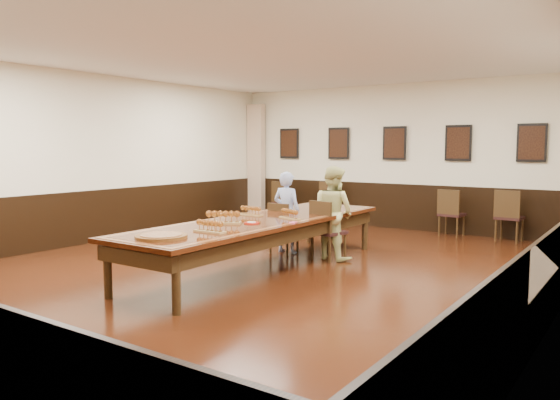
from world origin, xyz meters
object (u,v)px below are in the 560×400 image
Objects in this scene: chair_man at (284,228)px; conference_table at (261,229)px; person_woman at (333,213)px; carved_platter at (161,236)px; spare_chair_b at (333,203)px; spare_chair_c at (452,213)px; spare_chair_d at (510,216)px; person_man at (287,212)px; spare_chair_a at (285,201)px; chair_woman at (329,230)px.

conference_table is at bearing 105.78° from chair_man.
person_woman is 2.22× the size of carved_platter.
chair_man is 0.18× the size of conference_table.
chair_man is 3.81m from spare_chair_b.
spare_chair_c is 3.47m from person_woman.
spare_chair_c is at bearing 78.15° from carved_platter.
spare_chair_d is 4.43m from person_man.
person_woman reaches higher than spare_chair_a.
spare_chair_d is at bearing 178.37° from spare_chair_b.
spare_chair_b is 1.04× the size of spare_chair_c.
spare_chair_a is 1.02× the size of spare_chair_c.
spare_chair_a is at bearing 3.20° from spare_chair_d.
person_man reaches higher than chair_woman.
spare_chair_c is at bearing 2.08° from spare_chair_d.
spare_chair_a is at bearing -57.62° from person_man.
carved_platter is (-0.47, -3.17, 0.29)m from chair_woman.
conference_table is at bearing 78.66° from chair_woman.
chair_man is 3.23m from carved_platter.
person_man is 0.28× the size of conference_table.
spare_chair_b is at bearing -75.72° from chair_man.
chair_man is 0.88× the size of spare_chair_d.
chair_man reaches higher than carved_platter.
person_woman is at bearing 176.78° from person_man.
spare_chair_b is 3.72m from person_man.
person_woman is at bearing -90.00° from chair_woman.
carved_platter is at bearing 81.70° from spare_chair_c.
carved_platter is (0.42, -3.19, 0.33)m from chair_man.
chair_woman is 4.17m from spare_chair_b.
chair_woman is at bearing 120.02° from spare_chair_b.
person_woman reaches higher than person_man.
spare_chair_b reaches higher than conference_table.
spare_chair_b is at bearing -49.65° from chair_woman.
chair_man is at bearing 108.31° from spare_chair_b.
chair_man reaches higher than conference_table.
conference_table is at bearing 127.34° from spare_chair_a.
spare_chair_d is at bearing -172.27° from spare_chair_a.
chair_woman is at bearing 66.72° from conference_table.
spare_chair_d reaches higher than chair_man.
person_man is 3.31m from carved_platter.
spare_chair_b is 4.02m from spare_chair_d.
spare_chair_b is (1.17, 0.30, 0.01)m from spare_chair_a.
chair_man is at bearing 65.78° from spare_chair_c.
conference_table is (1.48, -4.83, 0.11)m from spare_chair_b.
conference_table is (0.39, -1.18, 0.17)m from chair_man.
person_man is at bearing 11.15° from person_woman.
person_man is 0.93× the size of person_woman.
person_woman is 1.37m from conference_table.
spare_chair_a reaches higher than spare_chair_c.
person_man is (-1.81, -3.33, 0.22)m from spare_chair_c.
chair_man is 0.97m from person_woman.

